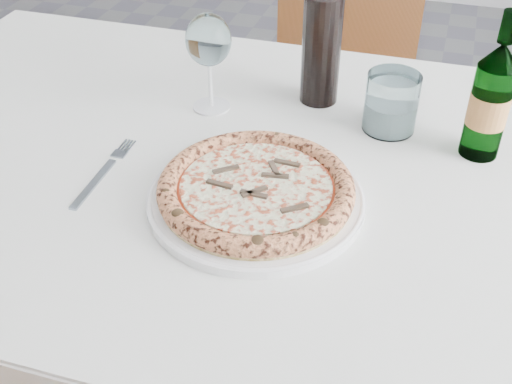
% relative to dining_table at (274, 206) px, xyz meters
% --- Properties ---
extents(dining_table, '(1.54, 0.92, 0.76)m').
position_rel_dining_table_xyz_m(dining_table, '(0.00, 0.00, 0.00)').
color(dining_table, brown).
rests_on(dining_table, floor).
extents(chair_far, '(0.43, 0.43, 0.93)m').
position_rel_dining_table_xyz_m(chair_far, '(-0.03, 0.79, -0.14)').
color(chair_far, brown).
rests_on(chair_far, floor).
extents(plate, '(0.32, 0.32, 0.02)m').
position_rel_dining_table_xyz_m(plate, '(0.00, -0.10, 0.09)').
color(plate, white).
rests_on(plate, dining_table).
extents(pizza, '(0.29, 0.29, 0.03)m').
position_rel_dining_table_xyz_m(pizza, '(-0.00, -0.10, 0.11)').
color(pizza, '#E7C380').
rests_on(pizza, plate).
extents(fork, '(0.02, 0.18, 0.00)m').
position_rel_dining_table_xyz_m(fork, '(-0.25, -0.10, 0.08)').
color(fork, gray).
rests_on(fork, dining_table).
extents(wine_glass, '(0.08, 0.08, 0.18)m').
position_rel_dining_table_xyz_m(wine_glass, '(-0.16, 0.14, 0.21)').
color(wine_glass, white).
rests_on(wine_glass, dining_table).
extents(tumbler, '(0.09, 0.09, 0.10)m').
position_rel_dining_table_xyz_m(tumbler, '(0.15, 0.17, 0.13)').
color(tumbler, silver).
rests_on(tumbler, dining_table).
extents(beer_bottle, '(0.06, 0.06, 0.24)m').
position_rel_dining_table_xyz_m(beer_bottle, '(0.30, 0.13, 0.18)').
color(beer_bottle, '#255D28').
rests_on(beer_bottle, dining_table).
extents(wine_bottle, '(0.07, 0.07, 0.28)m').
position_rel_dining_table_xyz_m(wine_bottle, '(0.02, 0.23, 0.20)').
color(wine_bottle, black).
rests_on(wine_bottle, dining_table).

